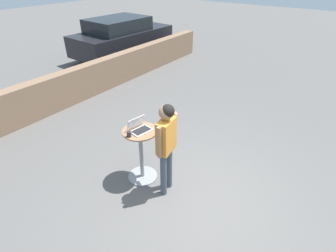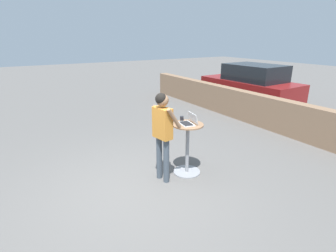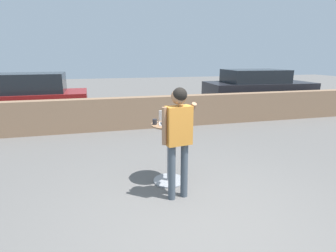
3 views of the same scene
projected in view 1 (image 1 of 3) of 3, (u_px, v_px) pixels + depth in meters
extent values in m
plane|color=#5B5956|center=(199.00, 200.00, 4.45)|extent=(50.00, 50.00, 0.00)
cube|color=#84664C|center=(35.00, 101.00, 6.61)|extent=(14.73, 0.35, 0.95)
cylinder|color=gray|center=(143.00, 176.00, 4.94)|extent=(0.54, 0.54, 0.03)
cylinder|color=gray|center=(141.00, 155.00, 4.68)|extent=(0.07, 0.07, 0.98)
cylinder|color=#8C6647|center=(140.00, 131.00, 4.41)|extent=(0.60, 0.60, 0.02)
cube|color=silver|center=(141.00, 131.00, 4.38)|extent=(0.38, 0.28, 0.02)
cube|color=black|center=(141.00, 130.00, 4.38)|extent=(0.33, 0.23, 0.00)
cube|color=silver|center=(136.00, 122.00, 4.41)|extent=(0.35, 0.12, 0.20)
cube|color=white|center=(136.00, 122.00, 4.41)|extent=(0.32, 0.10, 0.17)
cylinder|color=#232328|center=(129.00, 134.00, 4.23)|extent=(0.07, 0.07, 0.09)
torus|color=#232328|center=(131.00, 133.00, 4.26)|extent=(0.04, 0.01, 0.04)
cylinder|color=#424C56|center=(164.00, 175.00, 4.36)|extent=(0.11, 0.11, 0.86)
cylinder|color=#424C56|center=(169.00, 167.00, 4.52)|extent=(0.11, 0.11, 0.86)
cube|color=orange|center=(166.00, 136.00, 4.06)|extent=(0.40, 0.25, 0.57)
sphere|color=#936B4C|center=(166.00, 112.00, 3.84)|extent=(0.22, 0.22, 0.22)
sphere|color=black|center=(168.00, 111.00, 3.82)|extent=(0.21, 0.21, 0.21)
cylinder|color=#936B4C|center=(159.00, 143.00, 3.89)|extent=(0.07, 0.07, 0.54)
cylinder|color=#936B4C|center=(168.00, 121.00, 4.20)|extent=(0.12, 0.33, 0.42)
cube|color=black|center=(123.00, 40.00, 10.94)|extent=(4.34, 2.08, 0.80)
cube|color=black|center=(118.00, 25.00, 10.46)|extent=(2.42, 1.76, 0.51)
cylinder|color=black|center=(131.00, 40.00, 12.48)|extent=(0.69, 0.25, 0.68)
cylinder|color=black|center=(160.00, 46.00, 11.53)|extent=(0.69, 0.25, 0.68)
cylinder|color=black|center=(85.00, 52.00, 10.73)|extent=(0.69, 0.25, 0.68)
cylinder|color=black|center=(114.00, 61.00, 9.78)|extent=(0.69, 0.25, 0.68)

